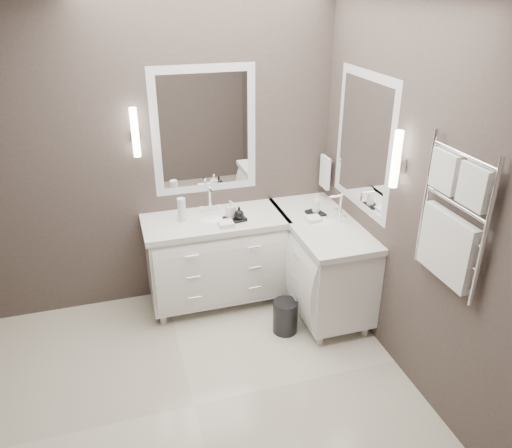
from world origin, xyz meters
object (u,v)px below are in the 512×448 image
object	(u,v)px
vanity_back	(216,255)
vanity_right	(320,258)
towel_ladder	(451,224)
waste_bin	(285,317)

from	to	relation	value
vanity_back	vanity_right	world-z (taller)	same
vanity_back	towel_ladder	world-z (taller)	towel_ladder
towel_ladder	waste_bin	distance (m)	1.73
vanity_right	towel_ladder	distance (m)	1.60
vanity_right	waste_bin	bearing A→B (deg)	-145.71
vanity_right	vanity_back	bearing A→B (deg)	159.62
vanity_back	vanity_right	distance (m)	0.93
vanity_right	towel_ladder	xyz separation A→B (m)	(0.23, -1.30, 0.91)
vanity_back	waste_bin	distance (m)	0.83
vanity_back	waste_bin	xyz separation A→B (m)	(0.45, -0.61, -0.34)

